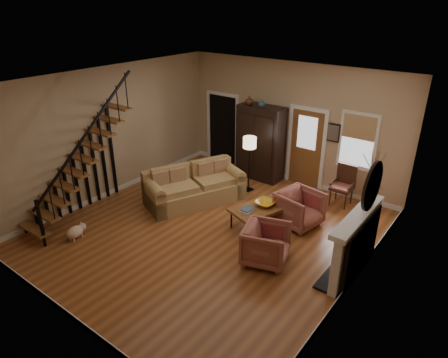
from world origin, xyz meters
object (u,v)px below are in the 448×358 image
Objects in this scene: side_chair at (342,186)px; armchair_left at (266,244)px; coffee_table at (259,217)px; sofa at (195,186)px; floor_lamp at (249,164)px; armoire at (261,143)px; armchair_right at (299,209)px.

armchair_left is at bearing -94.30° from side_chair.
side_chair is (0.24, 3.17, 0.11)m from armchair_left.
armchair_left is at bearing -51.34° from coffee_table.
coffee_table is at bearing 20.37° from armchair_left.
coffee_table is 1.47× the size of armchair_left.
sofa is 1.59m from floor_lamp.
armoire is 1.64× the size of coffee_table.
floor_lamp is (0.24, -0.93, -0.29)m from armoire.
armchair_right is at bearing 42.05° from coffee_table.
armchair_right is 1.57m from side_chair.
floor_lamp is (-1.93, 0.79, 0.34)m from armchair_right.
armchair_right is at bearing -38.36° from armoire.
armoire is 2.84m from armchair_right.
sofa reaches higher than armchair_right.
sofa is 2.39× the size of side_chair.
floor_lamp is at bearing -75.21° from armoire.
floor_lamp reaches higher than armchair_right.
armoire reaches higher than armchair_right.
floor_lamp reaches higher than sofa.
floor_lamp is at bearing -162.50° from side_chair.
armchair_left is 1.66m from armchair_right.
armoire is at bearing 62.73° from armchair_right.
armchair_left is (2.77, -1.05, -0.06)m from sofa.
sofa is at bearing 50.98° from armchair_left.
armoire is 2.61m from side_chair.
armchair_right is 0.60× the size of floor_lamp.
armoire is at bearing 102.71° from sofa.
sofa is at bearing 179.57° from coffee_table.
sofa is (-0.46, -2.33, -0.60)m from armoire.
coffee_table is at bearing -116.46° from side_chair.
armoire is at bearing 122.40° from coffee_table.
floor_lamp reaches higher than armchair_left.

